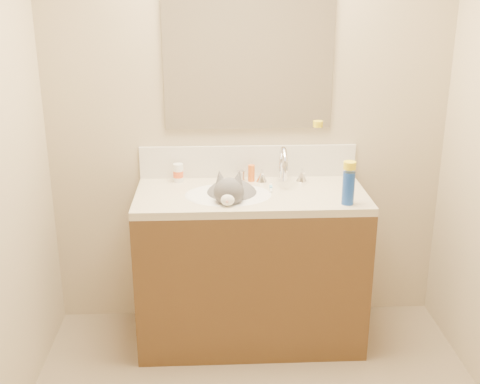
{
  "coord_description": "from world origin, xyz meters",
  "views": [
    {
      "loc": [
        -0.2,
        -1.97,
        1.89
      ],
      "look_at": [
        -0.06,
        0.92,
        0.88
      ],
      "focal_mm": 45.0,
      "sensor_mm": 36.0,
      "label": 1
    }
  ],
  "objects": [
    {
      "name": "vanity_cabinet",
      "position": [
        0.0,
        0.97,
        0.41
      ],
      "size": [
        1.2,
        0.55,
        0.82
      ],
      "primitive_type": "cube",
      "color": "#51361B",
      "rests_on": "ground"
    },
    {
      "name": "faucet",
      "position": [
        0.18,
        1.11,
        0.95
      ],
      "size": [
        0.28,
        0.2,
        0.21
      ],
      "color": "silver",
      "rests_on": "counter_slab"
    },
    {
      "name": "silver_jar",
      "position": [
        -0.05,
        1.17,
        0.89
      ],
      "size": [
        0.06,
        0.06,
        0.05
      ],
      "primitive_type": "cylinder",
      "rotation": [
        0.0,
        0.0,
        0.24
      ],
      "color": "#B7B7BC",
      "rests_on": "counter_slab"
    },
    {
      "name": "cat",
      "position": [
        -0.1,
        0.96,
        0.83
      ],
      "size": [
        0.33,
        0.42,
        0.32
      ],
      "rotation": [
        0.0,
        0.0,
        -0.13
      ],
      "color": "#4D4B4D",
      "rests_on": "basin"
    },
    {
      "name": "mirror",
      "position": [
        0.0,
        1.24,
        1.54
      ],
      "size": [
        0.9,
        0.02,
        0.8
      ],
      "primitive_type": "cube",
      "color": "white",
      "rests_on": "room_shell"
    },
    {
      "name": "toothbrush",
      "position": [
        0.11,
        1.03,
        0.86
      ],
      "size": [
        0.02,
        0.13,
        0.01
      ],
      "primitive_type": "cube",
      "rotation": [
        0.0,
        0.0,
        -0.08
      ],
      "color": "white",
      "rests_on": "counter_slab"
    },
    {
      "name": "toothbrush_head",
      "position": [
        0.11,
        1.03,
        0.87
      ],
      "size": [
        0.02,
        0.03,
        0.02
      ],
      "primitive_type": "cube",
      "rotation": [
        0.0,
        0.0,
        -0.08
      ],
      "color": "#65B1D7",
      "rests_on": "counter_slab"
    },
    {
      "name": "pill_bottle",
      "position": [
        -0.39,
        1.17,
        0.91
      ],
      "size": [
        0.07,
        0.07,
        0.1
      ],
      "primitive_type": "cylinder",
      "rotation": [
        0.0,
        0.0,
        -0.22
      ],
      "color": "white",
      "rests_on": "counter_slab"
    },
    {
      "name": "spray_can",
      "position": [
        0.46,
        0.78,
        0.94
      ],
      "size": [
        0.08,
        0.08,
        0.16
      ],
      "primitive_type": "cylinder",
      "rotation": [
        0.0,
        0.0,
        -0.32
      ],
      "color": "#1741A7",
      "rests_on": "counter_slab"
    },
    {
      "name": "counter_slab",
      "position": [
        0.0,
        0.97,
        0.84
      ],
      "size": [
        1.2,
        0.55,
        0.04
      ],
      "primitive_type": "cube",
      "color": "beige",
      "rests_on": "vanity_cabinet"
    },
    {
      "name": "pill_label",
      "position": [
        -0.39,
        1.17,
        0.9
      ],
      "size": [
        0.07,
        0.07,
        0.04
      ],
      "primitive_type": "cylinder",
      "rotation": [
        0.0,
        0.0,
        -0.22
      ],
      "color": "#F15B28",
      "rests_on": "pill_bottle"
    },
    {
      "name": "backsplash",
      "position": [
        0.0,
        1.24,
        0.95
      ],
      "size": [
        1.2,
        0.02,
        0.18
      ],
      "primitive_type": "cube",
      "color": "silver",
      "rests_on": "counter_slab"
    },
    {
      "name": "amber_bottle",
      "position": [
        0.01,
        1.16,
        0.91
      ],
      "size": [
        0.04,
        0.04,
        0.09
      ],
      "primitive_type": "cylinder",
      "rotation": [
        0.0,
        0.0,
        -0.19
      ],
      "color": "orange",
      "rests_on": "counter_slab"
    },
    {
      "name": "room_shell",
      "position": [
        0.0,
        0.0,
        1.49
      ],
      "size": [
        2.24,
        2.54,
        2.52
      ],
      "color": "tan",
      "rests_on": "ground"
    },
    {
      "name": "spray_cap",
      "position": [
        0.46,
        0.78,
        1.06
      ],
      "size": [
        0.08,
        0.08,
        0.04
      ],
      "primitive_type": "cylinder",
      "rotation": [
        0.0,
        0.0,
        -0.32
      ],
      "color": "yellow",
      "rests_on": "spray_can"
    },
    {
      "name": "basin",
      "position": [
        -0.12,
        0.94,
        0.79
      ],
      "size": [
        0.45,
        0.36,
        0.14
      ],
      "primitive_type": "ellipsoid",
      "color": "white",
      "rests_on": "vanity_cabinet"
    }
  ]
}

